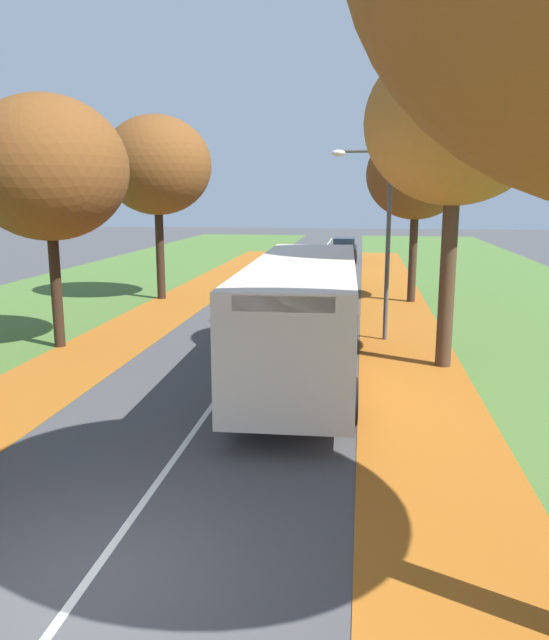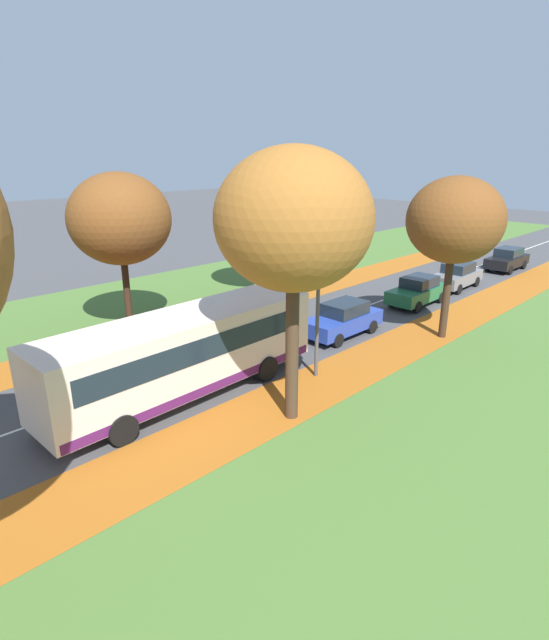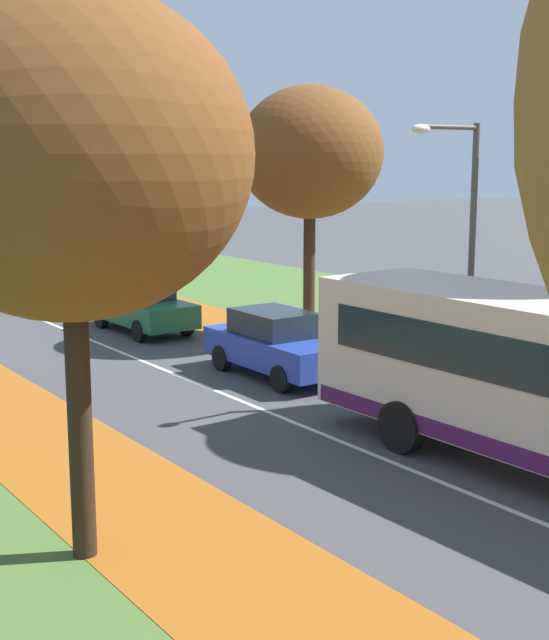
% 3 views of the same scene
% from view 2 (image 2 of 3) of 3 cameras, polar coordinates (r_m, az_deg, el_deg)
% --- Properties ---
extents(grass_verge_left, '(12.00, 90.00, 0.01)m').
position_cam_2_polar(grass_verge_left, '(32.79, -5.49, 4.02)').
color(grass_verge_left, '#476B2D').
rests_on(grass_verge_left, ground).
extents(leaf_litter_left, '(2.80, 60.00, 0.00)m').
position_cam_2_polar(leaf_litter_left, '(25.79, -9.21, -0.22)').
color(leaf_litter_left, '#9E5619').
rests_on(leaf_litter_left, grass_verge_left).
extents(grass_verge_right, '(12.00, 90.00, 0.01)m').
position_cam_2_polar(grass_verge_right, '(22.58, 26.01, -4.77)').
color(grass_verge_right, '#476B2D').
rests_on(grass_verge_right, ground).
extents(leaf_litter_right, '(2.80, 60.00, 0.00)m').
position_cam_2_polar(leaf_litter_right, '(19.56, 7.01, -6.42)').
color(leaf_litter_right, '#9E5619').
rests_on(leaf_litter_right, grass_verge_right).
extents(road_centre_line, '(0.12, 80.00, 0.01)m').
position_cam_2_polar(road_centre_line, '(26.61, 7.28, 0.45)').
color(road_centre_line, silver).
rests_on(road_centre_line, ground).
extents(tree_left_near, '(4.66, 4.66, 7.44)m').
position_cam_2_polar(tree_left_near, '(24.27, -17.26, 10.93)').
color(tree_left_near, black).
rests_on(tree_left_near, ground).
extents(tree_left_mid, '(4.70, 4.70, 7.94)m').
position_cam_2_polar(tree_left_mid, '(29.36, -0.88, 13.88)').
color(tree_left_mid, black).
rests_on(tree_left_mid, ground).
extents(tree_right_near, '(4.65, 4.65, 8.49)m').
position_cam_2_polar(tree_right_near, '(14.66, 2.20, 11.22)').
color(tree_right_near, '#422D1E').
rests_on(tree_right_near, ground).
extents(tree_right_mid, '(4.20, 4.20, 7.32)m').
position_cam_2_polar(tree_right_mid, '(23.52, 19.92, 10.62)').
color(tree_right_mid, '#382619').
rests_on(tree_right_mid, ground).
extents(streetlamp_right, '(1.89, 0.28, 6.00)m').
position_cam_2_polar(streetlamp_right, '(18.50, 4.26, 4.47)').
color(streetlamp_right, '#47474C').
rests_on(streetlamp_right, ground).
extents(bus, '(2.85, 10.46, 2.98)m').
position_cam_2_polar(bus, '(17.61, -10.32, -3.50)').
color(bus, beige).
rests_on(bus, ground).
extents(car_blue_lead, '(1.81, 4.21, 1.62)m').
position_cam_2_polar(car_blue_lead, '(23.60, 7.82, 0.11)').
color(car_blue_lead, '#233D9E').
rests_on(car_blue_lead, ground).
extents(car_green_following, '(1.80, 4.21, 1.62)m').
position_cam_2_polar(car_green_following, '(29.31, 16.05, 3.23)').
color(car_green_following, '#1E6038').
rests_on(car_green_following, ground).
extents(car_grey_third_in_line, '(1.86, 4.24, 1.62)m').
position_cam_2_polar(car_grey_third_in_line, '(33.75, 20.10, 4.80)').
color(car_grey_third_in_line, slate).
rests_on(car_grey_third_in_line, ground).
extents(car_black_fourth_in_line, '(1.79, 4.20, 1.62)m').
position_cam_2_polar(car_black_fourth_in_line, '(40.46, 25.06, 6.33)').
color(car_black_fourth_in_line, black).
rests_on(car_black_fourth_in_line, ground).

